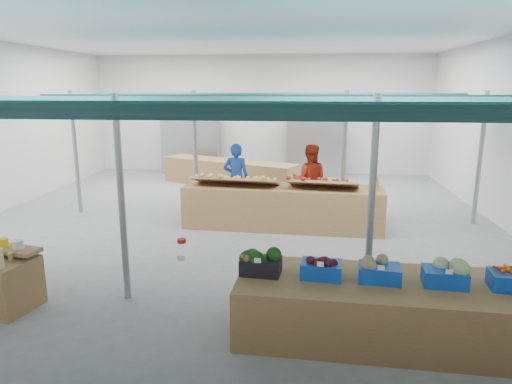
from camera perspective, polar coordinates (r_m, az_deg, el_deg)
floor at (r=10.65m, az=-2.73°, el=-3.80°), size 13.00×13.00×0.00m
hall at (r=11.63m, az=-1.78°, el=10.87°), size 13.00×13.00×13.00m
pole_grid at (r=8.46m, az=0.37°, el=4.41°), size 10.00×4.60×3.00m
awnings at (r=8.37m, az=0.38°, el=10.98°), size 9.50×7.08×0.30m
back_shelving_left at (r=16.71m, az=-8.15°, el=5.73°), size 2.00×0.50×2.00m
back_shelving_right at (r=16.21m, az=7.54°, el=5.53°), size 2.00×0.50×2.00m
veg_counter at (r=6.07m, az=16.98°, el=-13.97°), size 3.95×1.49×0.76m
fruit_counter at (r=10.16m, az=3.32°, el=-1.90°), size 4.41×1.26×0.93m
far_counter at (r=14.52m, az=-3.39°, el=2.38°), size 4.52×2.64×0.82m
crate_stack at (r=6.72m, az=17.26°, el=-12.21°), size 0.50×0.38×0.56m
vendor_left at (r=11.25m, az=-2.50°, el=1.69°), size 0.66×0.45×1.74m
vendor_right at (r=11.13m, az=6.71°, el=1.49°), size 0.88×0.70×1.74m
crate_broccoli at (r=5.83m, az=0.63°, el=-8.71°), size 0.53×0.43×0.35m
crate_beets at (r=5.79m, az=8.16°, el=-9.28°), size 0.53×0.43×0.29m
crate_celeriac at (r=5.83m, az=15.19°, el=-9.36°), size 0.53×0.43×0.31m
crate_cabbage at (r=5.96m, az=22.54°, el=-9.28°), size 0.53×0.43×0.35m
sparrow at (r=5.70m, az=-1.29°, el=-8.27°), size 0.12×0.09×0.11m
pole_ribbon at (r=6.11m, az=-9.28°, el=-6.24°), size 0.12×0.12×0.28m
apple_heap_yellow at (r=10.06m, az=-2.59°, el=1.67°), size 1.96×0.89×0.27m
apple_heap_red at (r=9.86m, az=8.41°, el=1.31°), size 1.57×0.85×0.27m
pineapple at (r=9.91m, az=14.72°, el=1.17°), size 0.14×0.14×0.39m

